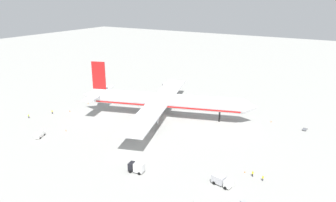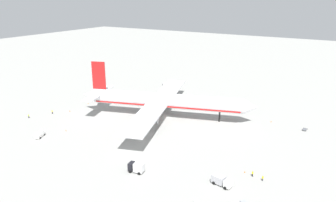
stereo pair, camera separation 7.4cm
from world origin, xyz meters
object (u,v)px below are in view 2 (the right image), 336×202
object	(u,v)px
baggage_cart_0	(164,84)
ground_worker_3	(29,116)
service_van	(40,134)
baggage_cart_2	(305,129)
service_truck_2	(221,180)
traffic_cone_3	(245,172)
ground_worker_1	(52,112)
airliner	(163,101)
ground_worker_2	(263,178)
service_truck_0	(137,167)
traffic_cone_1	(88,103)
traffic_cone_0	(66,130)
traffic_cone_2	(271,121)
ground_worker_0	(253,174)
traffic_cone_4	(70,111)

from	to	relation	value
baggage_cart_0	ground_worker_3	bearing A→B (deg)	-106.59
service_van	baggage_cart_2	world-z (taller)	service_van
service_truck_2	traffic_cone_3	size ratio (longest dim) A/B	11.00
ground_worker_1	airliner	bearing A→B (deg)	26.59
service_truck_2	ground_worker_2	distance (m)	12.05
service_truck_0	traffic_cone_1	distance (m)	68.47
service_van	ground_worker_3	world-z (taller)	service_van
service_van	traffic_cone_3	xyz separation A→B (m)	(72.16, 14.12, -0.76)
baggage_cart_0	traffic_cone_0	distance (m)	74.77
baggage_cart_0	traffic_cone_2	bearing A→B (deg)	-20.86
service_truck_2	ground_worker_3	world-z (taller)	service_truck_2
service_truck_2	baggage_cart_0	distance (m)	103.41
service_van	ground_worker_0	size ratio (longest dim) A/B	2.76
ground_worker_3	traffic_cone_3	size ratio (longest dim) A/B	3.14
airliner	service_truck_0	xyz separation A→B (m)	(17.05, -42.47, -5.47)
ground_worker_0	traffic_cone_1	world-z (taller)	ground_worker_0
airliner	ground_worker_3	xyz separation A→B (m)	(-47.76, -30.42, -6.24)
traffic_cone_1	traffic_cone_4	xyz separation A→B (m)	(0.61, -12.05, 0.00)
baggage_cart_0	traffic_cone_1	distance (m)	48.64
ground_worker_0	traffic_cone_3	distance (m)	2.81
ground_worker_1	traffic_cone_2	xyz separation A→B (m)	(84.56, 39.02, -0.59)
traffic_cone_0	airliner	bearing A→B (deg)	53.19
airliner	traffic_cone_4	size ratio (longest dim) A/B	133.09
ground_worker_1	ground_worker_3	bearing A→B (deg)	-116.24
service_truck_0	ground_worker_3	distance (m)	65.93
airliner	baggage_cart_2	xyz separation A→B (m)	(54.15, 15.69, -6.85)
service_truck_0	airliner	bearing A→B (deg)	111.87
ground_worker_0	traffic_cone_4	distance (m)	86.54
baggage_cart_0	traffic_cone_2	size ratio (longest dim) A/B	5.43
ground_worker_1	traffic_cone_4	bearing A→B (deg)	51.74
service_truck_0	service_van	size ratio (longest dim) A/B	0.99
service_van	service_truck_2	bearing A→B (deg)	3.71
service_truck_0	service_van	world-z (taller)	service_truck_0
traffic_cone_1	traffic_cone_2	world-z (taller)	same
service_truck_0	service_truck_2	xyz separation A→B (m)	(23.81, 6.32, -0.22)
ground_worker_2	service_truck_0	bearing A→B (deg)	-156.67
baggage_cart_0	ground_worker_2	xyz separation A→B (m)	(75.91, -71.05, 0.13)
service_truck_0	service_truck_2	distance (m)	24.64
ground_worker_2	traffic_cone_0	distance (m)	73.97
ground_worker_1	ground_worker_0	bearing A→B (deg)	-3.60
traffic_cone_0	traffic_cone_2	xyz separation A→B (m)	(64.97, 49.20, 0.00)
baggage_cart_0	ground_worker_2	distance (m)	103.98
traffic_cone_4	traffic_cone_2	bearing A→B (deg)	22.55
service_truck_0	baggage_cart_0	xyz separation A→B (m)	(-43.00, 85.25, -0.96)
baggage_cart_2	traffic_cone_0	bearing A→B (deg)	-148.61
baggage_cart_2	ground_worker_0	size ratio (longest dim) A/B	1.85
baggage_cart_2	traffic_cone_2	bearing A→B (deg)	173.24
ground_worker_1	ground_worker_3	distance (m)	9.63
ground_worker_3	traffic_cone_1	distance (m)	27.75
baggage_cart_2	service_truck_2	bearing A→B (deg)	-104.39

